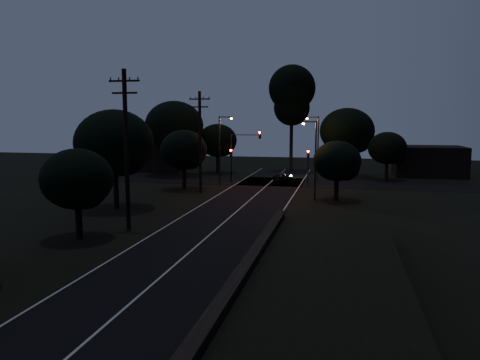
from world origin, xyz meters
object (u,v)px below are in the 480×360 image
at_px(utility_pole_mid, 126,147).
at_px(utility_pole_far, 200,140).
at_px(streetlight_a, 221,145).
at_px(signal_mast, 245,147).
at_px(streetlight_c, 314,154).
at_px(car, 282,177).
at_px(signal_left, 231,159).
at_px(streetlight_b, 316,144).
at_px(signal_right, 308,161).
at_px(tall_pine, 292,95).

relative_size(utility_pole_mid, utility_pole_far, 1.05).
bearing_deg(streetlight_a, utility_pole_far, -96.59).
bearing_deg(signal_mast, streetlight_c, -48.81).
bearing_deg(car, signal_mast, 51.63).
bearing_deg(utility_pole_far, streetlight_c, -9.60).
bearing_deg(signal_mast, streetlight_a, -140.23).
distance_m(signal_left, streetlight_b, 10.84).
relative_size(signal_mast, streetlight_a, 0.78).
bearing_deg(streetlight_a, signal_left, 70.41).
relative_size(utility_pole_far, streetlight_b, 1.31).
distance_m(utility_pole_far, signal_left, 8.53).
xyz_separation_m(signal_right, streetlight_c, (1.23, -9.99, 1.51)).
xyz_separation_m(signal_right, streetlight_b, (0.71, 4.01, 1.80)).
distance_m(utility_pole_mid, utility_pole_far, 17.00).
relative_size(streetlight_a, streetlight_b, 1.00).
xyz_separation_m(signal_left, signal_mast, (1.69, 0.00, 1.50)).
height_order(utility_pole_mid, utility_pole_far, utility_pole_mid).
distance_m(signal_left, signal_right, 9.20).
distance_m(utility_pole_far, signal_mast, 8.64).
relative_size(signal_right, car, 1.28).
height_order(utility_pole_far, streetlight_b, utility_pole_far).
bearing_deg(tall_pine, signal_right, -76.51).
relative_size(streetlight_c, car, 2.35).
distance_m(utility_pole_far, streetlight_b, 16.51).
bearing_deg(tall_pine, streetlight_b, -68.62).
xyz_separation_m(tall_pine, streetlight_b, (4.31, -11.00, -6.59)).
xyz_separation_m(tall_pine, car, (0.19, -12.13, -10.68)).
bearing_deg(streetlight_a, streetlight_b, 29.48).
bearing_deg(signal_right, signal_mast, 179.97).
relative_size(streetlight_b, car, 2.50).
bearing_deg(streetlight_b, car, -164.73).
relative_size(utility_pole_far, car, 3.28).
distance_m(signal_right, streetlight_b, 4.45).
bearing_deg(tall_pine, streetlight_c, -79.07).
height_order(utility_pole_mid, streetlight_c, utility_pole_mid).
xyz_separation_m(utility_pole_far, streetlight_a, (0.69, 6.00, -0.85)).
bearing_deg(signal_mast, utility_pole_mid, -97.04).
distance_m(signal_left, car, 6.86).
bearing_deg(signal_left, tall_pine, 69.54).
height_order(signal_right, streetlight_c, streetlight_c).
bearing_deg(streetlight_c, signal_right, 97.02).
distance_m(signal_right, streetlight_c, 10.18).
height_order(utility_pole_far, streetlight_c, utility_pole_far).
relative_size(utility_pole_mid, car, 3.44).
bearing_deg(signal_right, car, 139.79).
relative_size(signal_left, signal_mast, 0.66).
bearing_deg(signal_left, streetlight_b, 22.05).
relative_size(utility_pole_far, signal_mast, 1.68).
distance_m(tall_pine, streetlight_a, 19.29).
distance_m(tall_pine, streetlight_b, 13.53).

